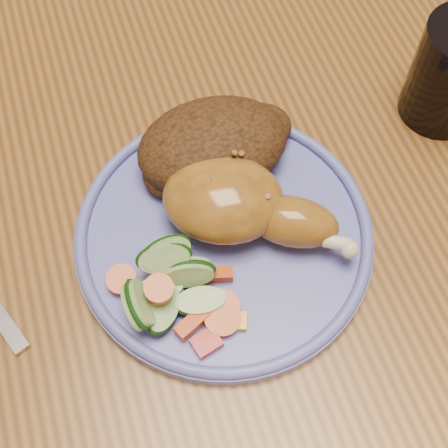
# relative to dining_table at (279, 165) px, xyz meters

# --- Properties ---
(ground) EXTENTS (4.00, 4.00, 0.00)m
(ground) POSITION_rel_dining_table_xyz_m (0.00, 0.00, -0.67)
(ground) COLOR #54351C
(ground) RESTS_ON ground
(dining_table) EXTENTS (0.90, 1.40, 0.75)m
(dining_table) POSITION_rel_dining_table_xyz_m (0.00, 0.00, 0.00)
(dining_table) COLOR brown
(dining_table) RESTS_ON ground
(plate) EXTENTS (0.25, 0.25, 0.01)m
(plate) POSITION_rel_dining_table_xyz_m (-0.10, -0.11, 0.09)
(plate) COLOR #585CB4
(plate) RESTS_ON dining_table
(plate_rim) EXTENTS (0.25, 0.25, 0.01)m
(plate_rim) POSITION_rel_dining_table_xyz_m (-0.10, -0.11, 0.10)
(plate_rim) COLOR #585CB4
(plate_rim) RESTS_ON plate
(chicken_leg) EXTENTS (0.15, 0.13, 0.05)m
(chicken_leg) POSITION_rel_dining_table_xyz_m (-0.08, -0.10, 0.12)
(chicken_leg) COLOR #93611F
(chicken_leg) RESTS_ON plate
(rice_pilaf) EXTENTS (0.14, 0.09, 0.06)m
(rice_pilaf) POSITION_rel_dining_table_xyz_m (-0.08, -0.03, 0.12)
(rice_pilaf) COLOR #402410
(rice_pilaf) RESTS_ON plate
(vegetable_pile) EXTENTS (0.10, 0.10, 0.05)m
(vegetable_pile) POSITION_rel_dining_table_xyz_m (-0.15, -0.15, 0.11)
(vegetable_pile) COLOR #A50A05
(vegetable_pile) RESTS_ON plate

